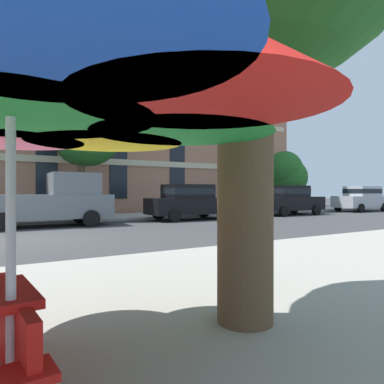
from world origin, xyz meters
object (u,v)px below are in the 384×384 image
(sedan_black, at_px, (190,201))
(street_tree_middle, at_px, (85,134))
(sedan_silver, at_px, (362,198))
(street_tree_right, at_px, (287,173))
(patio_umbrella, at_px, (11,73))
(pickup_gray_midblock, at_px, (52,201))
(sedan_black_midblock, at_px, (289,199))

(sedan_black, relative_size, street_tree_middle, 0.70)
(sedan_silver, bearing_deg, street_tree_right, 144.90)
(street_tree_middle, height_order, patio_umbrella, street_tree_middle)
(sedan_silver, xyz_separation_m, patio_umbrella, (-23.03, -12.70, 1.22))
(street_tree_middle, xyz_separation_m, patio_umbrella, (-4.27, -15.55, -2.18))
(street_tree_right, bearing_deg, pickup_gray_midblock, -169.68)
(sedan_silver, height_order, street_tree_middle, street_tree_middle)
(sedan_silver, distance_m, patio_umbrella, 26.33)
(sedan_black, xyz_separation_m, street_tree_right, (9.99, 3.00, 1.77))
(sedan_black_midblock, distance_m, street_tree_right, 4.60)
(sedan_silver, distance_m, street_tree_middle, 19.28)
(sedan_black, height_order, sedan_black_midblock, same)
(street_tree_middle, distance_m, street_tree_right, 14.58)
(sedan_silver, bearing_deg, sedan_black_midblock, 180.00)
(sedan_black, height_order, patio_umbrella, patio_umbrella)
(sedan_black_midblock, relative_size, sedan_silver, 1.00)
(sedan_silver, bearing_deg, sedan_black, 180.00)
(pickup_gray_midblock, bearing_deg, sedan_black_midblock, -0.00)
(pickup_gray_midblock, xyz_separation_m, patio_umbrella, (-2.25, -12.70, 1.15))
(sedan_black, relative_size, sedan_black_midblock, 1.00)
(sedan_black_midblock, height_order, patio_umbrella, patio_umbrella)
(street_tree_right, bearing_deg, patio_umbrella, -140.06)
(sedan_silver, distance_m, street_tree_right, 5.52)
(street_tree_right, bearing_deg, street_tree_middle, -179.40)
(sedan_silver, height_order, patio_umbrella, patio_umbrella)
(sedan_black, relative_size, street_tree_right, 1.01)
(sedan_silver, relative_size, street_tree_right, 1.01)
(pickup_gray_midblock, distance_m, street_tree_right, 16.86)
(street_tree_middle, bearing_deg, patio_umbrella, -105.36)
(sedan_black, bearing_deg, sedan_silver, 0.00)
(sedan_black_midblock, height_order, sedan_silver, same)
(street_tree_middle, distance_m, patio_umbrella, 16.27)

